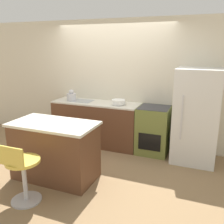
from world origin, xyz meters
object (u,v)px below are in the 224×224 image
oven_range (153,130)px  stool_chair (22,173)px  refrigerator (196,116)px  kettle (71,96)px  mixing_bowl (119,102)px

oven_range → stool_chair: 2.59m
refrigerator → stool_chair: size_ratio=1.95×
kettle → stool_chair: bearing=-75.9°
kettle → refrigerator: bearing=-0.6°
oven_range → mixing_bowl: bearing=-177.3°
refrigerator → stool_chair: 3.02m
oven_range → refrigerator: bearing=-4.6°
oven_range → kettle: bearing=-178.9°
mixing_bowl → oven_range: bearing=2.7°
kettle → oven_range: bearing=1.1°
kettle → mixing_bowl: (1.08, 0.00, -0.04)m
refrigerator → mixing_bowl: bearing=178.9°
refrigerator → stool_chair: (-2.01, -2.22, -0.41)m
refrigerator → mixing_bowl: 1.50m
stool_chair → mixing_bowl: bearing=77.0°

